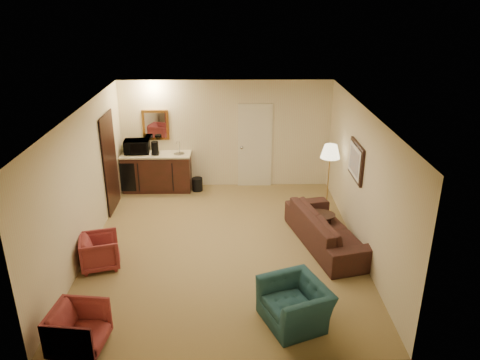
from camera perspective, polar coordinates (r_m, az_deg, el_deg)
The scene contains 12 objects.
ground at distance 8.97m, azimuth -1.90°, elevation -8.00°, with size 6.00×6.00×0.00m, color #96814C.
room_walls at distance 8.98m, azimuth -2.58°, elevation 4.03°, with size 5.02×6.01×2.61m.
wetbar_cabinet at distance 11.38m, azimuth -10.06°, elevation 0.98°, with size 1.64×0.58×0.92m, color #391712.
sofa at distance 8.95m, azimuth 10.70°, elevation -5.23°, with size 2.28×0.67×0.89m, color black.
teal_armchair at distance 6.96m, azimuth 6.73°, elevation -14.04°, with size 0.95×0.62×0.83m, color #1E454C.
rose_chair_near at distance 8.55m, azimuth -16.71°, elevation -8.15°, with size 0.63×0.59×0.65m, color #963731.
rose_chair_far at distance 6.86m, azimuth -19.11°, elevation -16.60°, with size 0.68×0.64×0.70m, color #963731.
coffee_table at distance 9.40m, azimuth 9.21°, elevation -5.30°, with size 0.75×0.51×0.43m, color black.
floor_lamp at distance 10.13m, azimuth 10.72°, elevation 0.11°, with size 0.41×0.41×1.54m, color #BB8E3E.
waste_bin at distance 11.31m, azimuth -5.22°, elevation -0.53°, with size 0.25×0.25×0.32m, color black.
microwave at distance 11.29m, azimuth -12.48°, elevation 4.17°, with size 0.58×0.32×0.40m, color black.
coffee_maker at distance 11.12m, azimuth -10.33°, elevation 3.83°, with size 0.17×0.17×0.31m, color black.
Camera 1 is at (0.17, -7.76, 4.51)m, focal length 35.00 mm.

